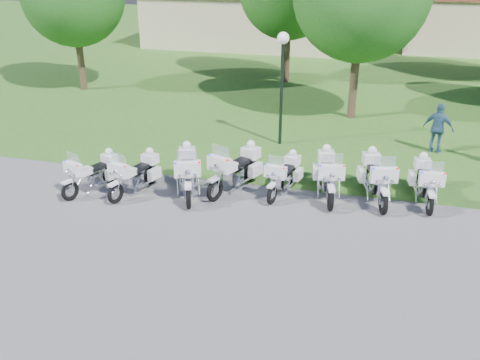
% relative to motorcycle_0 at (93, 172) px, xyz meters
% --- Properties ---
extents(ground, '(100.00, 100.00, 0.00)m').
position_rel_motorcycle_0_xyz_m(ground, '(4.17, -1.31, -0.62)').
color(ground, '#515156').
rests_on(ground, ground).
extents(grass_lawn, '(100.00, 48.00, 0.01)m').
position_rel_motorcycle_0_xyz_m(grass_lawn, '(4.17, 25.69, -0.62)').
color(grass_lawn, '#335D1D').
rests_on(grass_lawn, ground).
extents(motorcycle_0, '(1.23, 2.09, 1.48)m').
position_rel_motorcycle_0_xyz_m(motorcycle_0, '(0.00, 0.00, 0.00)').
color(motorcycle_0, black).
rests_on(motorcycle_0, ground).
extents(motorcycle_1, '(1.14, 2.21, 1.53)m').
position_rel_motorcycle_0_xyz_m(motorcycle_1, '(1.35, 0.24, 0.02)').
color(motorcycle_1, black).
rests_on(motorcycle_1, ground).
extents(motorcycle_2, '(1.41, 2.47, 1.73)m').
position_rel_motorcycle_0_xyz_m(motorcycle_2, '(2.94, 0.59, 0.11)').
color(motorcycle_2, black).
rests_on(motorcycle_2, ground).
extents(motorcycle_3, '(1.43, 2.44, 1.73)m').
position_rel_motorcycle_0_xyz_m(motorcycle_3, '(4.31, 1.23, 0.10)').
color(motorcycle_3, black).
rests_on(motorcycle_3, ground).
extents(motorcycle_4, '(1.00, 2.17, 1.47)m').
position_rel_motorcycle_0_xyz_m(motorcycle_4, '(5.82, 1.38, -0.00)').
color(motorcycle_4, black).
rests_on(motorcycle_4, ground).
extents(motorcycle_5, '(1.15, 2.49, 1.69)m').
position_rel_motorcycle_0_xyz_m(motorcycle_5, '(7.16, 1.54, 0.09)').
color(motorcycle_5, black).
rests_on(motorcycle_5, ground).
extents(motorcycle_6, '(1.23, 2.49, 1.70)m').
position_rel_motorcycle_0_xyz_m(motorcycle_6, '(8.60, 1.70, 0.09)').
color(motorcycle_6, black).
rests_on(motorcycle_6, ground).
extents(motorcycle_7, '(0.94, 2.34, 1.57)m').
position_rel_motorcycle_0_xyz_m(motorcycle_7, '(10.04, 1.92, 0.04)').
color(motorcycle_7, black).
rests_on(motorcycle_7, ground).
extents(lamp_post, '(0.44, 0.44, 4.27)m').
position_rel_motorcycle_0_xyz_m(lamp_post, '(4.87, 5.68, 2.59)').
color(lamp_post, black).
rests_on(lamp_post, ground).
extents(building_west, '(14.56, 8.32, 4.10)m').
position_rel_motorcycle_0_xyz_m(building_west, '(-1.83, 26.69, 1.45)').
color(building_west, '#C4B18D').
rests_on(building_west, ground).
extents(bystander_c, '(1.19, 0.79, 1.87)m').
position_rel_motorcycle_0_xyz_m(bystander_c, '(10.65, 6.27, 0.32)').
color(bystander_c, '#33587A').
rests_on(bystander_c, ground).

